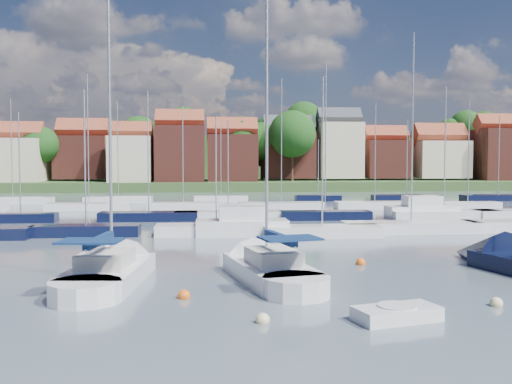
{
  "coord_description": "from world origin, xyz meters",
  "views": [
    {
      "loc": [
        -7.86,
        -23.28,
        5.59
      ],
      "look_at": [
        -4.73,
        14.0,
        3.63
      ],
      "focal_mm": 40.0,
      "sensor_mm": 36.0,
      "label": 1
    }
  ],
  "objects": [
    {
      "name": "far_shore_town",
      "position": [
        2.23,
        132.67,
        4.61
      ],
      "size": [
        212.46,
        90.0,
        22.27
      ],
      "color": "#314B25",
      "rests_on": "ground"
    },
    {
      "name": "tender",
      "position": [
        -1.25,
        -3.94,
        0.25
      ],
      "size": [
        3.27,
        2.14,
        0.65
      ],
      "rotation": [
        0.0,
        0.0,
        0.27
      ],
      "color": "silver",
      "rests_on": "ground"
    },
    {
      "name": "marina_field",
      "position": [
        1.91,
        35.15,
        0.43
      ],
      "size": [
        79.62,
        41.41,
        15.93
      ],
      "color": "silver",
      "rests_on": "ground"
    },
    {
      "name": "sailboat_centre",
      "position": [
        -5.24,
        4.57,
        0.36
      ],
      "size": [
        5.17,
        11.36,
        14.97
      ],
      "rotation": [
        0.0,
        0.0,
        1.78
      ],
      "color": "silver",
      "rests_on": "ground"
    },
    {
      "name": "buoy_c",
      "position": [
        -8.88,
        0.03,
        0.0
      ],
      "size": [
        0.54,
        0.54,
        0.54
      ],
      "primitive_type": "sphere",
      "color": "#D85914",
      "rests_on": "ground"
    },
    {
      "name": "ground",
      "position": [
        0.0,
        40.0,
        0.0
      ],
      "size": [
        260.0,
        260.0,
        0.0
      ],
      "primitive_type": "plane",
      "color": "#4A5964",
      "rests_on": "ground"
    },
    {
      "name": "buoy_d",
      "position": [
        3.3,
        -2.24,
        0.0
      ],
      "size": [
        0.49,
        0.49,
        0.49
      ],
      "primitive_type": "sphere",
      "color": "beige",
      "rests_on": "ground"
    },
    {
      "name": "buoy_e",
      "position": [
        0.43,
        6.99,
        0.0
      ],
      "size": [
        0.53,
        0.53,
        0.53
      ],
      "primitive_type": "sphere",
      "color": "#D85914",
      "rests_on": "ground"
    },
    {
      "name": "buoy_b",
      "position": [
        -5.99,
        -3.8,
        0.0
      ],
      "size": [
        0.51,
        0.51,
        0.51
      ],
      "primitive_type": "sphere",
      "color": "beige",
      "rests_on": "ground"
    },
    {
      "name": "sailboat_left",
      "position": [
        -12.33,
        4.59,
        0.36
      ],
      "size": [
        4.03,
        11.46,
        15.27
      ],
      "rotation": [
        0.0,
        0.0,
        1.47
      ],
      "color": "silver",
      "rests_on": "ground"
    }
  ]
}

